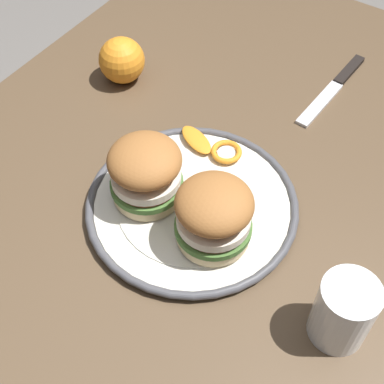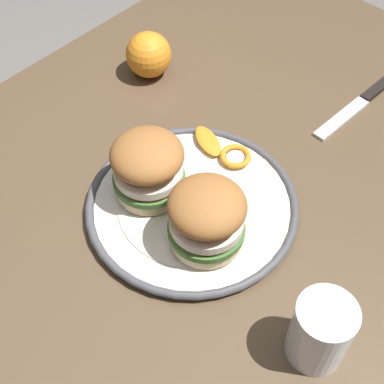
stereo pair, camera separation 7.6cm
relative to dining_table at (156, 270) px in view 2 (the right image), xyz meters
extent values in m
cube|color=brown|center=(0.00, 0.00, 0.08)|extent=(1.45, 0.88, 0.03)
cube|color=brown|center=(-0.66, -0.38, -0.29)|extent=(0.06, 0.06, 0.69)
cylinder|color=silver|center=(-0.08, 0.01, 0.10)|extent=(0.29, 0.29, 0.01)
torus|color=#4C4C51|center=(-0.08, 0.01, 0.10)|extent=(0.31, 0.31, 0.01)
cylinder|color=silver|center=(-0.08, 0.01, 0.10)|extent=(0.22, 0.22, 0.00)
cylinder|color=beige|center=(-0.04, 0.06, 0.12)|extent=(0.10, 0.10, 0.02)
cylinder|color=#477033|center=(-0.04, 0.06, 0.13)|extent=(0.11, 0.11, 0.01)
cylinder|color=#BC3828|center=(-0.04, 0.06, 0.14)|extent=(0.09, 0.09, 0.01)
cylinder|color=silver|center=(-0.04, 0.06, 0.15)|extent=(0.10, 0.10, 0.01)
ellipsoid|color=#A36633|center=(-0.04, 0.06, 0.18)|extent=(0.11, 0.11, 0.05)
cylinder|color=beige|center=(-0.05, -0.06, 0.12)|extent=(0.10, 0.10, 0.02)
cylinder|color=#477033|center=(-0.05, -0.06, 0.13)|extent=(0.11, 0.11, 0.01)
cylinder|color=#BC3828|center=(-0.05, -0.06, 0.14)|extent=(0.09, 0.09, 0.01)
cylinder|color=silver|center=(-0.05, -0.06, 0.15)|extent=(0.10, 0.10, 0.01)
ellipsoid|color=#A36633|center=(-0.05, -0.06, 0.18)|extent=(0.12, 0.12, 0.05)
torus|color=orange|center=(-0.18, 0.00, 0.11)|extent=(0.06, 0.06, 0.01)
cylinder|color=#F4E5C6|center=(-0.18, 0.00, 0.11)|extent=(0.03, 0.03, 0.00)
ellipsoid|color=orange|center=(-0.18, -0.05, 0.11)|extent=(0.06, 0.08, 0.01)
cylinder|color=white|center=(-0.02, 0.27, 0.14)|extent=(0.07, 0.07, 0.10)
cylinder|color=orange|center=(-0.02, 0.27, 0.12)|extent=(0.07, 0.07, 0.06)
sphere|color=orange|center=(-0.26, -0.26, 0.13)|extent=(0.08, 0.08, 0.08)
cube|color=silver|center=(-0.39, 0.07, 0.09)|extent=(0.13, 0.03, 0.01)
cube|color=black|center=(-0.50, 0.08, 0.09)|extent=(0.09, 0.02, 0.01)
camera|label=1|loc=(0.34, 0.28, 0.75)|focal=51.83mm
camera|label=2|loc=(0.29, 0.34, 0.75)|focal=51.83mm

